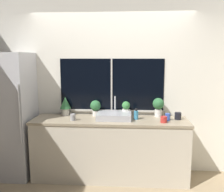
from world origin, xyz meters
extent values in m
plane|color=#937F60|center=(0.00, 0.00, 0.00)|extent=(14.00, 14.00, 0.00)
cube|color=silver|center=(0.00, 0.63, 1.35)|extent=(8.00, 0.06, 2.70)
cube|color=black|center=(0.00, 0.60, 1.39)|extent=(1.63, 0.01, 0.81)
cube|color=#BCB7AD|center=(0.00, 0.59, 1.39)|extent=(0.02, 0.01, 0.81)
cube|color=#BCB7AD|center=(0.00, 0.59, 0.98)|extent=(1.69, 0.04, 0.03)
cube|color=silver|center=(-2.15, 1.50, 1.35)|extent=(0.06, 7.00, 2.70)
cube|color=beige|center=(0.00, 0.28, 0.44)|extent=(2.28, 0.56, 0.88)
cube|color=gray|center=(0.00, 0.28, 0.89)|extent=(2.30, 0.59, 0.03)
cube|color=#B7B7BC|center=(-1.53, 0.29, 0.94)|extent=(0.67, 0.63, 1.89)
cylinder|color=silver|center=(-1.23, -0.04, 1.04)|extent=(0.02, 0.02, 0.85)
cube|color=#ADADB2|center=(0.06, 0.32, 0.96)|extent=(0.51, 0.38, 0.09)
cylinder|color=#B7B7BC|center=(0.06, 0.54, 0.93)|extent=(0.04, 0.04, 0.03)
cylinder|color=#B7B7BC|center=(0.06, 0.54, 1.08)|extent=(0.02, 0.02, 0.28)
cylinder|color=silver|center=(-0.72, 0.49, 0.97)|extent=(0.11, 0.11, 0.11)
cone|color=#2D6638|center=(-0.72, 0.49, 1.11)|extent=(0.17, 0.17, 0.18)
cylinder|color=silver|center=(-0.24, 0.49, 0.95)|extent=(0.10, 0.10, 0.08)
sphere|color=#2D6638|center=(-0.24, 0.49, 1.07)|extent=(0.16, 0.16, 0.16)
cylinder|color=silver|center=(0.23, 0.49, 0.97)|extent=(0.12, 0.12, 0.11)
sphere|color=#387A3D|center=(0.23, 0.49, 1.08)|extent=(0.12, 0.12, 0.12)
cylinder|color=silver|center=(0.72, 0.49, 0.97)|extent=(0.11, 0.11, 0.12)
sphere|color=#2D6638|center=(0.72, 0.49, 1.12)|extent=(0.17, 0.17, 0.17)
cylinder|color=teal|center=(0.38, 0.31, 0.98)|extent=(0.06, 0.06, 0.13)
cylinder|color=black|center=(0.38, 0.31, 1.06)|extent=(0.03, 0.03, 0.04)
cylinder|color=#B72D28|center=(0.77, 0.15, 0.96)|extent=(0.09, 0.09, 0.09)
cylinder|color=black|center=(1.00, 0.35, 0.96)|extent=(0.10, 0.10, 0.10)
cylinder|color=gray|center=(-0.53, 0.19, 0.96)|extent=(0.08, 0.08, 0.09)
cylinder|color=#3351AD|center=(0.84, 0.28, 0.96)|extent=(0.07, 0.07, 0.10)
camera|label=1|loc=(0.29, -3.29, 1.83)|focal=40.00mm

